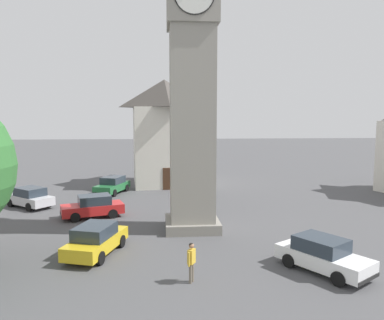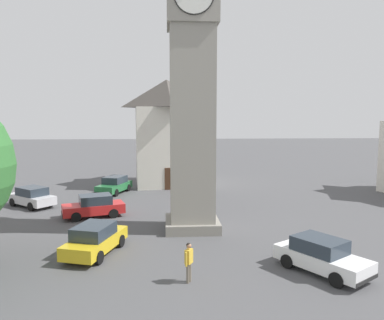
% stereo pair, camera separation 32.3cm
% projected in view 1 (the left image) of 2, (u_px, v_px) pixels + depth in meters
% --- Properties ---
extents(ground_plane, '(200.00, 200.00, 0.00)m').
position_uv_depth(ground_plane, '(192.00, 229.00, 23.06)').
color(ground_plane, '#4C4C4F').
extents(clock_tower, '(3.93, 3.93, 21.43)m').
position_uv_depth(clock_tower, '(192.00, 18.00, 21.66)').
color(clock_tower, gray).
rests_on(clock_tower, ground).
extents(car_blue_kerb, '(4.27, 3.91, 1.53)m').
position_uv_depth(car_blue_kerb, '(29.00, 197.00, 28.54)').
color(car_blue_kerb, silver).
rests_on(car_blue_kerb, ground).
extents(car_silver_kerb, '(2.99, 4.46, 1.53)m').
position_uv_depth(car_silver_kerb, '(112.00, 185.00, 33.78)').
color(car_silver_kerb, '#236B38').
rests_on(car_silver_kerb, ground).
extents(car_red_corner, '(3.67, 4.38, 1.53)m').
position_uv_depth(car_red_corner, '(323.00, 255.00, 16.53)').
color(car_red_corner, white).
rests_on(car_red_corner, ground).
extents(car_white_side, '(2.84, 4.44, 1.53)m').
position_uv_depth(car_white_side, '(96.00, 240.00, 18.62)').
color(car_white_side, gold).
rests_on(car_white_side, ground).
extents(car_black_far, '(4.45, 2.89, 1.53)m').
position_uv_depth(car_black_far, '(93.00, 206.00, 25.61)').
color(car_black_far, red).
rests_on(car_black_far, ground).
extents(pedestrian, '(0.37, 0.49, 1.69)m').
position_uv_depth(pedestrian, '(191.00, 259.00, 15.40)').
color(pedestrian, '#706656').
rests_on(pedestrian, ground).
extents(building_corner_back, '(7.12, 7.41, 10.65)m').
position_uv_depth(building_corner_back, '(165.00, 131.00, 38.13)').
color(building_corner_back, silver).
rests_on(building_corner_back, ground).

